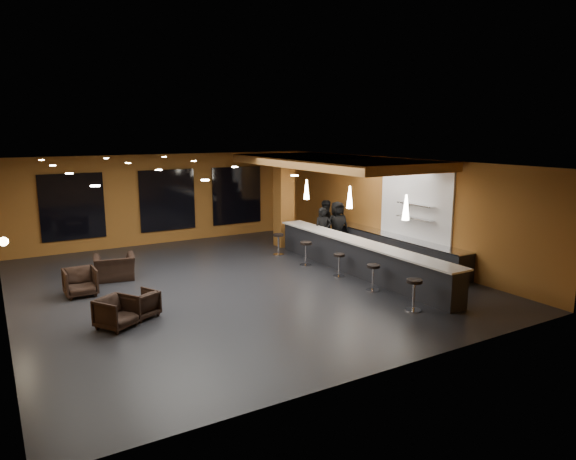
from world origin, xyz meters
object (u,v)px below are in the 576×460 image
pendant_0 (406,207)px  bar_stool_3 (306,250)px  prep_counter (396,250)px  bar_stool_0 (414,291)px  staff_c (337,226)px  armchair_c (80,282)px  bar_stool_1 (373,274)px  armchair_d (115,267)px  staff_a (323,231)px  bar_stool_4 (278,241)px  armchair_b (141,304)px  staff_b (327,225)px  pendant_1 (350,197)px  column (284,201)px  pendant_2 (307,189)px  bar_stool_2 (339,262)px  armchair_a (117,313)px  bar_counter (358,258)px

pendant_0 → bar_stool_3: 4.19m
prep_counter → bar_stool_0: 4.85m
staff_c → armchair_c: size_ratio=2.22×
bar_stool_3 → bar_stool_0: bearing=-90.5°
bar_stool_1 → armchair_d: bearing=141.1°
staff_a → bar_stool_4: (-1.43, 0.72, -0.36)m
pendant_0 → bar_stool_0: bearing=-123.8°
armchair_b → armchair_c: (-0.97, 2.46, 0.06)m
bar_stool_1 → staff_b: bearing=69.2°
pendant_0 → pendant_1: size_ratio=1.00×
column → bar_stool_0: (-0.92, -7.97, -1.24)m
pendant_2 → bar_stool_2: 3.59m
column → pendant_2: (0.00, -1.60, 0.60)m
armchair_c → bar_stool_0: bar_stool_0 is taller
bar_stool_1 → bar_stool_4: bar_stool_4 is taller
pendant_1 → staff_b: pendant_1 is taller
staff_c → bar_stool_0: staff_c is taller
staff_c → bar_stool_4: bearing=175.1°
staff_c → armchair_b: (-8.08, -3.18, -0.60)m
staff_b → armchair_b: 8.83m
staff_a → armchair_b: size_ratio=2.40×
prep_counter → staff_b: bearing=106.9°
column → armchair_a: column is taller
pendant_1 → armchair_d: bearing=157.9°
column → armchair_c: (-7.82, -2.51, -1.37)m
bar_counter → bar_stool_0: bar_counter is taller
pendant_0 → armchair_b: 7.33m
armchair_a → staff_a: bearing=-9.4°
armchair_d → armchair_b: bearing=97.3°
armchair_c → bar_stool_0: 8.80m
bar_stool_3 → bar_stool_4: bar_stool_3 is taller
staff_c → pendant_1: bearing=-108.1°
pendant_1 → staff_c: bearing=61.9°
bar_counter → bar_stool_2: bearing=177.7°
armchair_d → armchair_c: bearing=54.3°
column → armchair_a: size_ratio=4.47×
pendant_0 → bar_stool_1: pendant_0 is taller
staff_c → bar_stool_3: (-2.10, -1.15, -0.42)m
armchair_a → staff_b: bearing=-7.2°
prep_counter → bar_stool_3: (-2.87, 1.16, 0.08)m
pendant_1 → bar_stool_0: 4.38m
pendant_2 → bar_stool_4: bearing=157.4°
armchair_b → bar_stool_3: (5.98, 2.03, 0.19)m
bar_stool_1 → staff_c: bearing=66.0°
armchair_d → bar_stool_1: size_ratio=1.54×
bar_stool_2 → prep_counter: bearing=9.9°
bar_stool_4 → staff_c: bearing=-14.9°
prep_counter → staff_a: 2.67m
pendant_0 → bar_stool_1: size_ratio=0.94×
armchair_a → bar_stool_2: size_ratio=1.09×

